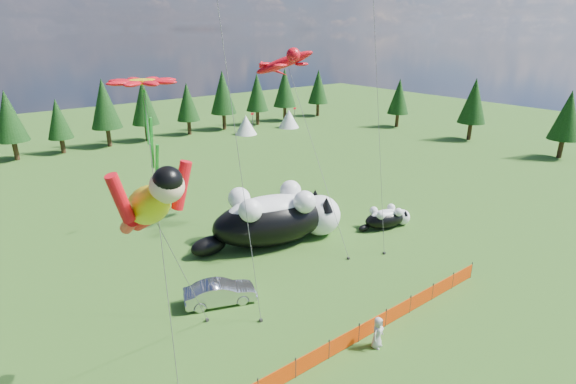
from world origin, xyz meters
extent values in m
plane|color=#0F3309|center=(0.00, 0.00, 0.00)|extent=(160.00, 160.00, 0.00)
cylinder|color=#262626|center=(-3.00, -3.00, 0.55)|extent=(0.06, 0.06, 1.10)
cylinder|color=#262626|center=(-1.00, -3.00, 0.55)|extent=(0.06, 0.06, 1.10)
cylinder|color=#262626|center=(1.00, -3.00, 0.55)|extent=(0.06, 0.06, 1.10)
cylinder|color=#262626|center=(3.00, -3.00, 0.55)|extent=(0.06, 0.06, 1.10)
cylinder|color=#262626|center=(5.00, -3.00, 0.55)|extent=(0.06, 0.06, 1.10)
cylinder|color=#262626|center=(7.00, -3.00, 0.55)|extent=(0.06, 0.06, 1.10)
cylinder|color=#262626|center=(9.00, -3.00, 0.55)|extent=(0.06, 0.06, 1.10)
cylinder|color=#262626|center=(11.00, -3.00, 0.55)|extent=(0.06, 0.06, 1.10)
cube|color=#E33B04|center=(-4.00, -3.00, 0.50)|extent=(2.00, 0.04, 0.90)
cube|color=#E33B04|center=(-2.00, -3.00, 0.50)|extent=(2.00, 0.04, 0.90)
cube|color=#E33B04|center=(0.00, -3.00, 0.50)|extent=(2.00, 0.04, 0.90)
cube|color=#E33B04|center=(2.00, -3.00, 0.50)|extent=(2.00, 0.04, 0.90)
cube|color=#E33B04|center=(4.00, -3.00, 0.50)|extent=(2.00, 0.04, 0.90)
cube|color=#E33B04|center=(6.00, -3.00, 0.50)|extent=(2.00, 0.04, 0.90)
cube|color=#E33B04|center=(8.00, -3.00, 0.50)|extent=(2.00, 0.04, 0.90)
cube|color=#E33B04|center=(10.00, -3.00, 0.50)|extent=(2.00, 0.04, 0.90)
ellipsoid|color=black|center=(3.98, 8.60, 1.71)|extent=(9.26, 5.99, 3.41)
ellipsoid|color=white|center=(3.98, 8.60, 2.56)|extent=(6.95, 4.37, 2.09)
sphere|color=white|center=(7.83, 7.60, 1.52)|extent=(3.03, 3.03, 3.03)
sphere|color=#EE5C62|center=(9.08, 7.28, 1.52)|extent=(0.42, 0.42, 0.42)
ellipsoid|color=black|center=(-0.43, 9.74, 0.66)|extent=(2.90, 1.95, 1.33)
cone|color=black|center=(7.60, 6.72, 2.73)|extent=(1.06, 1.06, 1.06)
cone|color=black|center=(8.06, 8.48, 2.73)|extent=(1.06, 1.06, 1.06)
sphere|color=white|center=(6.31, 9.27, 3.32)|extent=(1.59, 1.59, 1.59)
sphere|color=white|center=(5.69, 6.88, 3.32)|extent=(1.59, 1.59, 1.59)
sphere|color=white|center=(2.45, 10.27, 3.32)|extent=(1.59, 1.59, 1.59)
sphere|color=white|center=(1.83, 7.88, 3.32)|extent=(1.59, 1.59, 1.59)
ellipsoid|color=black|center=(12.62, 5.36, 0.69)|extent=(3.76, 2.47, 1.38)
ellipsoid|color=white|center=(12.62, 5.36, 1.04)|extent=(2.82, 1.80, 0.84)
sphere|color=white|center=(14.17, 4.93, 0.61)|extent=(1.23, 1.23, 1.23)
sphere|color=#EE5C62|center=(14.68, 4.80, 0.61)|extent=(0.17, 0.17, 0.17)
ellipsoid|color=black|center=(10.84, 5.85, 0.27)|extent=(1.18, 0.80, 0.54)
cone|color=black|center=(14.08, 4.58, 1.11)|extent=(0.43, 0.43, 0.43)
cone|color=black|center=(14.27, 5.29, 1.11)|extent=(0.43, 0.43, 0.43)
sphere|color=white|center=(13.56, 5.62, 1.34)|extent=(0.65, 0.65, 0.65)
sphere|color=white|center=(13.30, 4.65, 1.34)|extent=(0.65, 0.65, 0.65)
sphere|color=white|center=(12.01, 6.04, 1.34)|extent=(0.65, 0.65, 0.65)
sphere|color=white|center=(11.75, 5.08, 1.34)|extent=(0.65, 0.65, 0.65)
imported|color=silver|center=(-2.71, 4.16, 0.66)|extent=(4.27, 2.72, 1.33)
imported|color=beige|center=(1.45, -3.79, 0.82)|extent=(0.91, 0.71, 1.64)
cylinder|color=#595959|center=(-6.06, 1.12, 4.48)|extent=(0.03, 0.03, 10.28)
cube|color=#262626|center=(-4.14, 3.10, 0.08)|extent=(0.15, 0.15, 0.16)
cylinder|color=#595959|center=(7.49, 8.03, 6.20)|extent=(0.03, 0.03, 15.36)
cube|color=#262626|center=(6.66, 3.37, 0.08)|extent=(0.15, 0.15, 0.16)
cylinder|color=#595959|center=(-7.43, -0.32, 6.52)|extent=(0.03, 0.03, 12.83)
cube|color=#198C25|center=(-7.23, 0.41, 10.65)|extent=(0.18, 0.18, 3.96)
cylinder|color=#595959|center=(-2.02, 2.88, 9.49)|extent=(0.03, 0.03, 18.93)
cube|color=#262626|center=(-1.90, 1.32, 0.08)|extent=(0.15, 0.15, 0.16)
cylinder|color=#595959|center=(9.92, 4.82, 11.94)|extent=(0.03, 0.03, 24.12)
cube|color=#262626|center=(9.15, 2.39, 0.08)|extent=(0.15, 0.15, 0.16)
camera|label=1|loc=(-13.03, -15.43, 14.62)|focal=28.00mm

